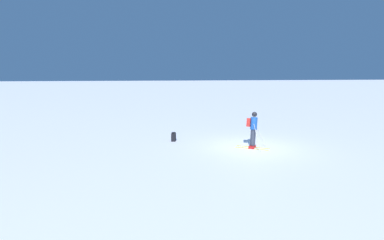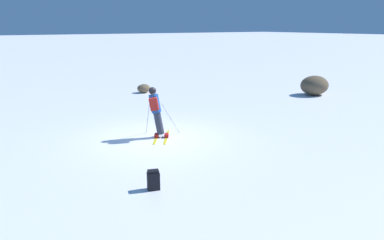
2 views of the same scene
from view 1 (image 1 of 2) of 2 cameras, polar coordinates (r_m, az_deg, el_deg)
The scene contains 3 objects.
ground_plane at distance 15.86m, azimuth 11.14°, elevation -5.09°, with size 300.00×300.00×0.00m, color white.
skier at distance 15.65m, azimuth 11.55°, elevation -1.42°, with size 1.52×1.68×1.86m.
spare_backpack at distance 16.89m, azimuth -3.53°, elevation -3.24°, with size 0.36×0.31×0.50m.
Camera 1 is at (-14.27, 5.81, 3.77)m, focal length 28.00 mm.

